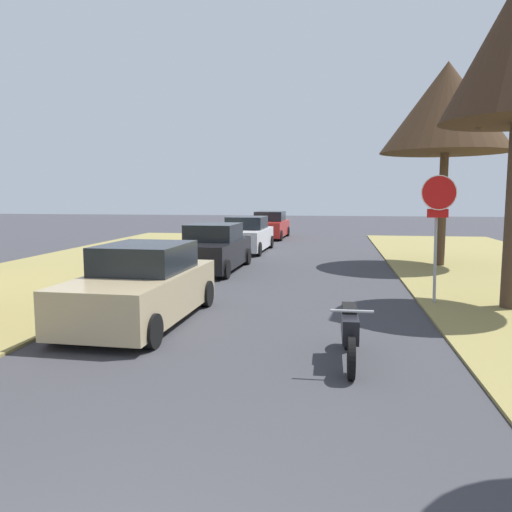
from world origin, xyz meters
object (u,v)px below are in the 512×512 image
(street_tree_right_mid_b, at_px, (447,108))
(parked_sedan_red, at_px, (270,226))
(parked_sedan_black, at_px, (213,249))
(parked_motorcycle, at_px, (349,331))
(parked_sedan_tan, at_px, (143,287))
(parked_sedan_white, at_px, (246,236))
(stop_sign_far, at_px, (438,211))

(street_tree_right_mid_b, bearing_deg, parked_sedan_red, 124.88)
(parked_sedan_black, distance_m, parked_motorcycle, 10.03)
(parked_sedan_red, xyz_separation_m, parked_motorcycle, (4.04, -22.01, -0.24))
(parked_sedan_tan, relative_size, parked_sedan_white, 1.00)
(street_tree_right_mid_b, bearing_deg, stop_sign_far, -102.05)
(parked_sedan_red, bearing_deg, parked_sedan_tan, -90.08)
(street_tree_right_mid_b, height_order, parked_sedan_black, street_tree_right_mid_b)
(parked_sedan_tan, height_order, parked_sedan_black, same)
(parked_sedan_tan, xyz_separation_m, parked_sedan_white, (-0.13, 12.97, 0.00))
(parked_sedan_tan, xyz_separation_m, parked_sedan_red, (0.03, 20.10, 0.00))
(street_tree_right_mid_b, relative_size, parked_sedan_white, 1.59)
(parked_sedan_tan, height_order, parked_sedan_red, same)
(parked_sedan_tan, bearing_deg, stop_sign_far, 22.83)
(street_tree_right_mid_b, relative_size, parked_sedan_black, 1.59)
(street_tree_right_mid_b, bearing_deg, parked_sedan_black, -164.79)
(parked_sedan_white, height_order, parked_motorcycle, parked_sedan_white)
(parked_motorcycle, bearing_deg, street_tree_right_mid_b, 72.54)
(parked_sedan_black, distance_m, parked_sedan_red, 12.98)
(stop_sign_far, xyz_separation_m, street_tree_right_mid_b, (1.42, 6.67, 3.36))
(stop_sign_far, height_order, parked_sedan_tan, stop_sign_far)
(parked_sedan_tan, bearing_deg, street_tree_right_mid_b, 50.70)
(street_tree_right_mid_b, distance_m, parked_sedan_black, 9.47)
(parked_sedan_black, height_order, parked_sedan_white, same)
(parked_sedan_black, bearing_deg, parked_sedan_tan, -87.78)
(stop_sign_far, bearing_deg, parked_sedan_tan, -157.17)
(street_tree_right_mid_b, distance_m, parked_motorcycle, 12.76)
(stop_sign_far, height_order, parked_sedan_black, stop_sign_far)
(parked_sedan_red, bearing_deg, street_tree_right_mid_b, -55.12)
(stop_sign_far, relative_size, street_tree_right_mid_b, 0.42)
(parked_sedan_tan, height_order, parked_sedan_white, same)
(street_tree_right_mid_b, height_order, parked_motorcycle, street_tree_right_mid_b)
(parked_sedan_red, bearing_deg, parked_sedan_white, -91.28)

